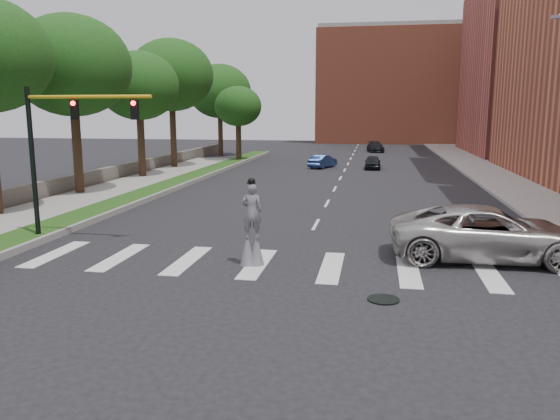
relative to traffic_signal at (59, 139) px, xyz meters
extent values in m
plane|color=black|center=(9.78, -3.00, -4.15)|extent=(160.00, 160.00, 0.00)
cube|color=#1D4413|center=(-1.72, 17.00, -4.03)|extent=(2.00, 60.00, 0.25)
cube|color=gray|center=(-0.67, 17.00, -4.01)|extent=(0.20, 60.00, 0.28)
cube|color=gray|center=(-4.72, 7.00, -4.06)|extent=(4.00, 60.00, 0.18)
cube|color=gray|center=(22.28, 22.00, -4.06)|extent=(5.00, 90.00, 0.18)
cube|color=#5B564E|center=(-7.22, 19.00, -3.60)|extent=(0.50, 56.00, 1.10)
cylinder|color=black|center=(12.78, -5.00, -4.13)|extent=(0.90, 0.90, 0.04)
cube|color=#BA4F44|center=(31.78, 51.00, 5.85)|extent=(16.00, 22.00, 20.00)
cube|color=#BB593A|center=(15.78, 75.00, 4.85)|extent=(26.00, 14.00, 18.00)
cube|color=slate|center=(19.08, 3.00, 4.60)|extent=(0.50, 0.18, 0.12)
cylinder|color=black|center=(-1.22, 0.00, -1.05)|extent=(0.20, 0.20, 6.20)
cylinder|color=gold|center=(1.38, 0.00, 1.65)|extent=(5.20, 0.14, 0.14)
cube|color=black|center=(0.78, 0.00, 1.15)|extent=(0.28, 0.18, 0.75)
cylinder|color=#FF0C0C|center=(0.78, -0.10, 1.40)|extent=(0.18, 0.06, 0.18)
cube|color=black|center=(3.28, 0.00, 1.15)|extent=(0.28, 0.18, 0.75)
cylinder|color=#FF0C0C|center=(3.28, -0.10, 1.40)|extent=(0.18, 0.06, 0.18)
cylinder|color=#302013|center=(8.50, -2.18, -3.68)|extent=(0.07, 0.07, 0.94)
cylinder|color=#302013|center=(8.19, -2.24, -3.68)|extent=(0.07, 0.07, 0.94)
cone|color=slate|center=(8.50, -2.18, -3.56)|extent=(0.52, 0.52, 1.18)
cone|color=slate|center=(8.19, -2.24, -3.56)|extent=(0.52, 0.52, 1.18)
imported|color=slate|center=(8.35, -2.21, -2.25)|extent=(0.77, 0.58, 1.92)
sphere|color=black|center=(8.35, -2.21, -1.22)|extent=(0.26, 0.26, 0.26)
cylinder|color=black|center=(8.35, -2.21, -1.27)|extent=(0.34, 0.34, 0.02)
cube|color=yellow|center=(8.32, -2.07, -1.72)|extent=(0.22, 0.05, 0.10)
imported|color=#B5B3AB|center=(16.51, 0.00, -3.19)|extent=(6.98, 3.33, 1.92)
imported|color=black|center=(12.23, 30.54, -3.55)|extent=(1.45, 3.56, 1.21)
imported|color=navy|center=(7.65, 30.70, -3.55)|extent=(2.54, 3.89, 1.21)
imported|color=black|center=(12.44, 51.64, -3.50)|extent=(2.46, 4.69, 1.30)
cylinder|color=#302013|center=(-5.91, 11.47, -1.07)|extent=(0.56, 0.56, 6.15)
ellipsoid|color=#133A11|center=(-5.91, 11.47, 3.80)|extent=(7.20, 7.20, 6.12)
cylinder|color=#302013|center=(-5.68, 20.50, -1.35)|extent=(0.56, 0.56, 5.61)
ellipsoid|color=#133A11|center=(-5.68, 20.50, 3.00)|extent=(6.18, 6.18, 5.25)
cylinder|color=#302013|center=(-5.84, 27.90, -0.90)|extent=(0.56, 0.56, 6.51)
ellipsoid|color=#133A11|center=(-5.84, 27.90, 4.25)|extent=(7.56, 7.56, 6.43)
cylinder|color=#302013|center=(-5.48, 42.20, -1.33)|extent=(0.56, 0.56, 5.65)
ellipsoid|color=#133A11|center=(-5.48, 42.20, 3.31)|extent=(7.26, 7.26, 6.17)
cylinder|color=#302013|center=(-1.58, 35.36, -1.90)|extent=(0.56, 0.56, 4.50)
ellipsoid|color=#133A11|center=(-1.58, 35.36, 1.55)|extent=(4.82, 4.82, 4.09)
camera|label=1|loc=(12.42, -19.98, 1.13)|focal=35.00mm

